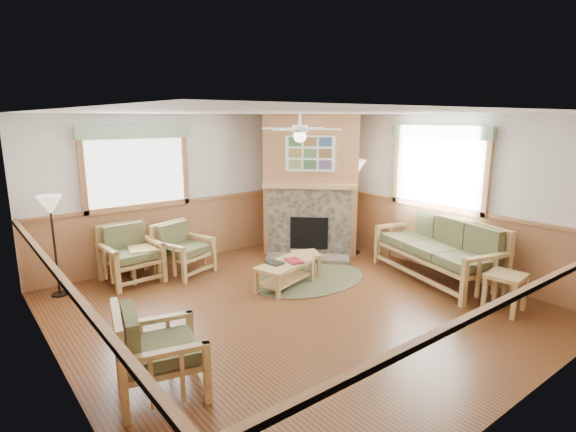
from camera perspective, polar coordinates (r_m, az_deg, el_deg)
floor at (r=6.52m, az=1.04°, el=-11.50°), size 6.00×6.00×0.01m
ceiling at (r=5.96m, az=1.14°, el=13.02°), size 6.00×6.00×0.01m
wall_back at (r=8.60m, az=-11.64°, el=3.54°), size 6.00×0.02×2.70m
wall_front at (r=4.29m, az=27.41°, el=-6.44°), size 6.00×0.02×2.70m
wall_left at (r=4.86m, az=-27.65°, el=-4.38°), size 0.02×6.00×2.70m
wall_right at (r=8.29m, az=17.43°, el=2.90°), size 0.02×6.00×2.70m
wainscot at (r=6.31m, az=1.06°, el=-6.89°), size 6.00×6.00×1.10m
fireplace at (r=8.94m, az=3.01°, el=4.11°), size 3.11×3.11×2.70m
window_back at (r=8.04m, az=-19.03°, el=10.98°), size 1.90×0.16×1.50m
window_right at (r=8.05m, az=19.00°, el=10.99°), size 0.16×1.90×1.50m
ceiling_fan at (r=6.38m, az=1.54°, el=12.62°), size 1.59×1.59×0.36m
sofa at (r=7.82m, az=18.28°, el=-4.01°), size 2.38×1.46×1.02m
armchair_back_left at (r=7.76m, az=-19.29°, el=-4.58°), size 0.87×0.87×0.93m
armchair_back_right at (r=7.91m, az=-13.08°, el=-4.09°), size 0.98×0.98×0.87m
armchair_left at (r=4.68m, az=-15.93°, el=-16.01°), size 0.96×0.96×0.89m
coffee_table at (r=7.17m, az=-0.42°, el=-7.48°), size 1.09×0.76×0.40m
end_table_chairs at (r=7.82m, az=-17.64°, el=-5.76°), size 0.59×0.58×0.55m
end_table_sofa at (r=6.97m, az=25.79°, el=-8.73°), size 0.54×0.52×0.54m
footstool at (r=7.72m, az=2.25°, el=-6.06°), size 0.58×0.58×0.38m
braided_rug at (r=7.53m, az=2.82°, el=-8.06°), size 2.08×2.08×0.01m
floor_lamp_left at (r=7.51m, az=-27.52°, el=-3.42°), size 0.46×0.46×1.54m
floor_lamp_right at (r=8.86m, az=8.38°, el=1.15°), size 0.53×0.53×1.86m
book_red at (r=7.14m, az=0.78°, el=-5.61°), size 0.27×0.33×0.03m
book_dark at (r=7.06m, az=-1.74°, el=-5.87°), size 0.24×0.30×0.03m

